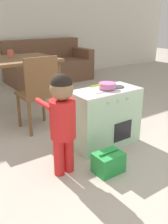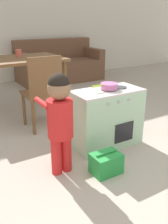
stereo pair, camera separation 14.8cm
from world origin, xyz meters
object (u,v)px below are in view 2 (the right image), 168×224
toy_pot (109,86)px  cup_on_table (19,53)px  toy_basket (106,163)px  couch (59,66)px  dining_chair_near (43,91)px  play_kitchen (107,118)px  dining_table (19,66)px  child_figure (60,114)px

toy_pot → cup_on_table: cup_on_table is taller
toy_basket → cup_on_table: (-0.07, 1.94, 0.70)m
toy_basket → couch: couch is taller
toy_basket → dining_chair_near: 1.17m
couch → play_kitchen: bearing=-106.4°
toy_pot → couch: (0.82, 2.84, -0.31)m
dining_table → toy_pot: bearing=-71.8°
play_kitchen → couch: couch is taller
dining_chair_near → cup_on_table: (0.02, 0.84, 0.33)m
play_kitchen → toy_basket: size_ratio=2.84×
toy_pot → play_kitchen: bearing=-178.0°
couch → dining_chair_near: bearing=-119.7°
child_figure → toy_basket: size_ratio=3.48×
dining_chair_near → cup_on_table: dining_chair_near is taller
child_figure → dining_chair_near: (0.22, 0.89, -0.07)m
child_figure → dining_table: bearing=83.6°
dining_chair_near → couch: size_ratio=0.51×
play_kitchen → dining_table: bearing=107.7°
couch → toy_basket: bearing=-109.3°
dining_chair_near → couch: bearing=60.3°
child_figure → cup_on_table: (0.23, 1.73, 0.26)m
toy_basket → dining_table: (-0.13, 1.78, 0.55)m
toy_pot → couch: 2.97m
toy_pot → child_figure: size_ratio=0.33×
couch → cup_on_table: 1.86m
play_kitchen → dining_chair_near: dining_chair_near is taller
couch → cup_on_table: size_ratio=18.64×
dining_chair_near → couch: dining_chair_near is taller
dining_table → dining_chair_near: (0.04, -0.67, -0.18)m
play_kitchen → child_figure: bearing=-161.1°
toy_basket → dining_chair_near: (-0.09, 1.10, 0.37)m
cup_on_table → couch: bearing=47.4°
toy_pot → toy_basket: bearing=-126.9°
dining_table → cup_on_table: size_ratio=12.36×
child_figure → dining_table: 1.58m
dining_table → cup_on_table: bearing=70.8°
toy_pot → child_figure: 0.66m
couch → cup_on_table: bearing=-132.6°
play_kitchen → dining_chair_near: (-0.39, 0.68, 0.17)m
toy_pot → dining_chair_near: dining_chair_near is taller
toy_pot → dining_table: (-0.45, 1.36, 0.02)m
toy_pot → dining_table: 1.43m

